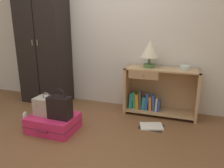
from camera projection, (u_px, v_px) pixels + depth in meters
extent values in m
plane|color=brown|center=(69.00, 144.00, 2.53)|extent=(9.00, 9.00, 0.00)
cube|color=beige|center=(111.00, 28.00, 3.54)|extent=(6.40, 0.10, 2.60)
cube|color=black|center=(44.00, 41.00, 3.69)|extent=(0.82, 0.45, 2.14)
cube|color=black|center=(35.00, 42.00, 3.48)|extent=(0.01, 0.01, 2.04)
cylinder|color=gray|center=(32.00, 42.00, 3.49)|extent=(0.01, 0.01, 0.09)
cylinder|color=gray|center=(37.00, 43.00, 3.45)|extent=(0.01, 0.01, 0.09)
cube|color=tan|center=(127.00, 89.00, 3.43)|extent=(0.04, 0.37, 0.73)
cube|color=tan|center=(197.00, 96.00, 3.11)|extent=(0.04, 0.37, 0.73)
cube|color=tan|center=(162.00, 69.00, 3.17)|extent=(1.09, 0.37, 0.02)
cube|color=tan|center=(159.00, 111.00, 3.35)|extent=(1.01, 0.37, 0.02)
cube|color=tan|center=(162.00, 89.00, 3.43)|extent=(1.01, 0.01, 0.71)
cube|color=#A68259|center=(143.00, 75.00, 3.11)|extent=(0.43, 0.02, 0.12)
sphere|color=#9E844C|center=(143.00, 75.00, 3.10)|extent=(0.02, 0.02, 0.02)
cube|color=teal|center=(131.00, 100.00, 3.43)|extent=(0.07, 0.10, 0.25)
cube|color=green|center=(134.00, 100.00, 3.42)|extent=(0.06, 0.08, 0.26)
cube|color=orange|center=(138.00, 101.00, 3.40)|extent=(0.06, 0.12, 0.24)
cube|color=#4C474C|center=(141.00, 100.00, 3.38)|extent=(0.03, 0.12, 0.29)
cube|color=teal|center=(144.00, 103.00, 3.38)|extent=(0.07, 0.08, 0.20)
cube|color=#2D51B2|center=(147.00, 101.00, 3.35)|extent=(0.06, 0.10, 0.27)
cube|color=orange|center=(150.00, 103.00, 3.34)|extent=(0.05, 0.08, 0.21)
cube|color=#2D51B2|center=(154.00, 102.00, 3.32)|extent=(0.06, 0.10, 0.25)
cube|color=beige|center=(156.00, 104.00, 3.31)|extent=(0.04, 0.10, 0.20)
cube|color=#2D51B2|center=(159.00, 105.00, 3.30)|extent=(0.04, 0.11, 0.18)
cylinder|color=#4C7542|center=(149.00, 66.00, 3.24)|extent=(0.17, 0.17, 0.05)
cylinder|color=#4C7542|center=(149.00, 61.00, 3.22)|extent=(0.04, 0.04, 0.10)
cone|color=beige|center=(150.00, 49.00, 3.18)|extent=(0.27, 0.27, 0.25)
cylinder|color=silver|center=(185.00, 68.00, 3.08)|extent=(0.15, 0.15, 0.06)
cube|color=#DB2860|center=(54.00, 123.00, 2.84)|extent=(0.61, 0.46, 0.21)
cube|color=maroon|center=(54.00, 123.00, 2.84)|extent=(0.61, 0.47, 0.01)
cube|color=maroon|center=(42.00, 131.00, 2.62)|extent=(0.14, 0.02, 0.03)
cube|color=#A89E8E|center=(47.00, 106.00, 2.82)|extent=(0.30, 0.22, 0.23)
torus|color=slate|center=(46.00, 96.00, 2.78)|extent=(0.11, 0.02, 0.11)
cube|color=tan|center=(36.00, 105.00, 2.73)|extent=(0.02, 0.01, 0.02)
cube|color=tan|center=(47.00, 107.00, 2.68)|extent=(0.02, 0.01, 0.02)
cube|color=black|center=(60.00, 108.00, 2.70)|extent=(0.29, 0.16, 0.28)
torus|color=black|center=(59.00, 95.00, 2.66)|extent=(0.17, 0.01, 0.17)
cylinder|color=white|center=(26.00, 121.00, 2.92)|extent=(0.06, 0.06, 0.20)
cylinder|color=silver|center=(25.00, 113.00, 2.89)|extent=(0.04, 0.04, 0.02)
cube|color=white|center=(151.00, 126.00, 2.95)|extent=(0.36, 0.30, 0.02)
cube|color=black|center=(151.00, 127.00, 2.95)|extent=(0.34, 0.26, 0.01)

